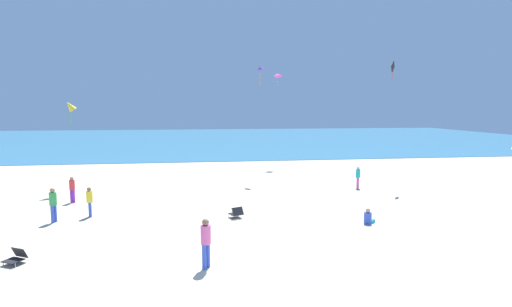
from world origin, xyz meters
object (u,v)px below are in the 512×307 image
object	(u,v)px
beach_chair_far_left	(16,257)
person_0	(72,188)
beach_chair_near_camera	(236,213)
person_1	(206,240)
person_5	(53,203)
person_3	(368,218)
person_2	(358,176)
person_4	(90,200)
kite_magenta	(277,75)
kite_black	(393,66)
kite_purple	(260,68)
kite_yellow	(70,106)

from	to	relation	value
beach_chair_far_left	person_0	world-z (taller)	person_0
beach_chair_near_camera	person_1	bearing A→B (deg)	142.56
person_1	person_5	size ratio (longest dim) A/B	1.03
person_3	person_2	bearing A→B (deg)	38.55
person_2	person_0	bearing A→B (deg)	-166.28
person_1	person_4	distance (m)	9.21
person_3	kite_magenta	distance (m)	21.22
person_5	beach_chair_near_camera	bearing A→B (deg)	15.51
person_2	person_3	size ratio (longest dim) A/B	1.97
person_3	person_5	size ratio (longest dim) A/B	0.45
kite_black	kite_purple	distance (m)	9.67
person_4	kite_magenta	distance (m)	22.28
person_4	kite_black	xyz separation A→B (m)	(18.99, 5.83, 7.51)
beach_chair_near_camera	person_4	xyz separation A→B (m)	(-7.36, 1.25, 0.60)
person_4	kite_magenta	world-z (taller)	kite_magenta
person_5	kite_purple	world-z (taller)	kite_purple
person_1	person_3	world-z (taller)	person_1
kite_magenta	beach_chair_near_camera	bearing A→B (deg)	-107.07
person_4	kite_purple	xyz separation A→B (m)	(10.12, 9.67, 7.65)
kite_magenta	kite_purple	world-z (taller)	kite_magenta
beach_chair_near_camera	person_3	world-z (taller)	person_3
person_4	kite_yellow	xyz separation A→B (m)	(-2.90, 6.83, 4.75)
kite_purple	kite_yellow	world-z (taller)	kite_purple
kite_purple	beach_chair_far_left	bearing A→B (deg)	-125.40
person_0	person_2	bearing A→B (deg)	-62.86
person_1	person_3	xyz separation A→B (m)	(7.73, 4.14, -0.73)
kite_purple	person_2	bearing A→B (deg)	-37.94
kite_black	kite_yellow	size ratio (longest dim) A/B	0.78
kite_purple	person_5	bearing A→B (deg)	-137.95
person_1	person_4	xyz separation A→B (m)	(-5.82, 7.14, -0.13)
person_0	beach_chair_near_camera	bearing A→B (deg)	-93.84
kite_yellow	person_0	bearing A→B (deg)	-74.12
person_0	kite_magenta	bearing A→B (deg)	-25.90
person_2	kite_black	size ratio (longest dim) A/B	1.08
person_2	kite_magenta	world-z (taller)	kite_magenta
kite_magenta	kite_black	distance (m)	12.34
person_1	kite_purple	xyz separation A→B (m)	(4.30, 16.81, 7.52)
kite_magenta	beach_chair_far_left	bearing A→B (deg)	-121.53
kite_purple	beach_chair_near_camera	bearing A→B (deg)	-104.19
beach_chair_far_left	kite_purple	world-z (taller)	kite_purple
person_1	person_0	bearing A→B (deg)	-14.10
person_0	kite_yellow	distance (m)	6.06
kite_black	person_3	bearing A→B (deg)	-121.66
person_0	kite_yellow	bearing A→B (deg)	37.80
person_2	kite_magenta	distance (m)	14.41
person_5	person_0	bearing A→B (deg)	114.62
beach_chair_near_camera	person_5	size ratio (longest dim) A/B	0.48
beach_chair_near_camera	person_1	world-z (taller)	person_1
kite_magenta	person_5	bearing A→B (deg)	-129.54
person_3	kite_purple	world-z (taller)	kite_purple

